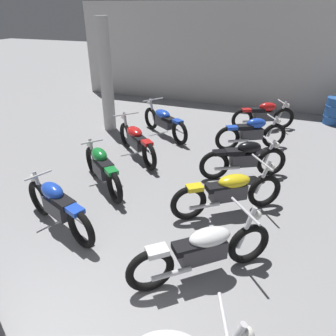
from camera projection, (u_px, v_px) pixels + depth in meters
back_wall at (237, 56)px, 11.45m from camera, size 12.59×0.24×3.60m
support_pillar at (106, 77)px, 9.13m from camera, size 0.36×0.36×3.20m
motorcycle_left_row_1 at (58, 206)px, 5.26m from camera, size 1.88×0.82×0.88m
motorcycle_left_row_2 at (102, 168)px, 6.50m from camera, size 1.62×1.31×0.88m
motorcycle_left_row_3 at (136, 140)px, 7.83m from camera, size 1.71×1.50×0.97m
motorcycle_left_row_4 at (164, 121)px, 9.14m from camera, size 1.85×1.32×0.97m
motorcycle_right_row_1 at (203, 250)px, 4.32m from camera, size 1.70×1.52×0.97m
motorcycle_right_row_2 at (229, 191)px, 5.68m from camera, size 1.80×1.40×0.97m
motorcycle_right_row_3 at (244, 159)px, 6.89m from camera, size 1.77×1.06×0.88m
motorcycle_right_row_4 at (252, 133)px, 8.29m from camera, size 1.74×1.13×0.88m
motorcycle_right_row_5 at (264, 115)px, 9.63m from camera, size 1.80×1.00×0.88m
oil_drum at (334, 111)px, 10.13m from camera, size 0.59×0.59×0.85m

